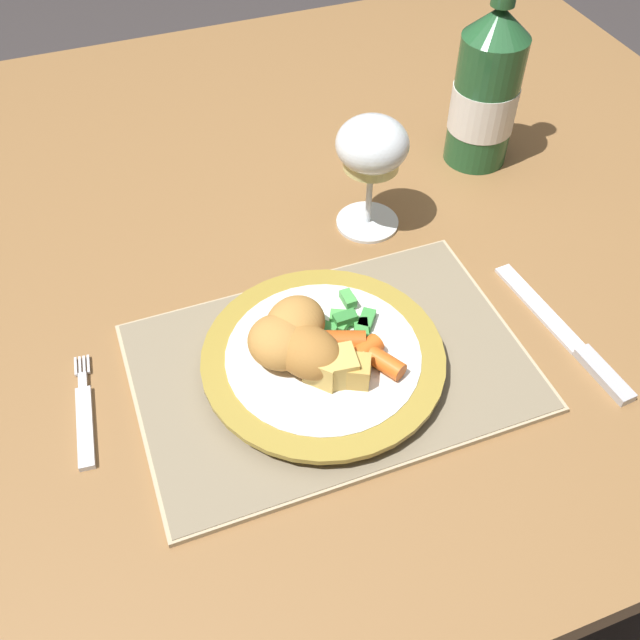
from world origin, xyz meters
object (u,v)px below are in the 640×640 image
dining_table (245,281)px  wine_glass (372,151)px  dinner_plate (323,360)px  fork (85,418)px  bottle (487,89)px  table_knife (572,341)px

dining_table → wine_glass: wine_glass is taller
dining_table → dinner_plate: (0.02, -0.22, 0.10)m
fork → bottle: (0.53, 0.24, 0.09)m
dinner_plate → fork: (-0.22, 0.02, -0.01)m
dining_table → dinner_plate: bearing=-85.3°
table_knife → wine_glass: (-0.12, 0.24, 0.10)m
dining_table → wine_glass: size_ratio=10.10×
fork → wine_glass: wine_glass is taller
dinner_plate → table_knife: bearing=-12.6°
dinner_plate → table_knife: 0.25m
bottle → table_knife: bearing=-101.4°
fork → bottle: bearing=24.0°
dinner_plate → table_knife: (0.24, -0.05, -0.01)m
bottle → dining_table: bearing=-173.5°
dinner_plate → bottle: 0.41m
wine_glass → bottle: bottle is taller
table_knife → bottle: size_ratio=0.76×
dinner_plate → bottle: (0.31, 0.26, 0.08)m
table_knife → bottle: (0.06, 0.32, 0.09)m
fork → table_knife: size_ratio=0.64×
wine_glass → bottle: 0.20m
dinner_plate → wine_glass: 0.24m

